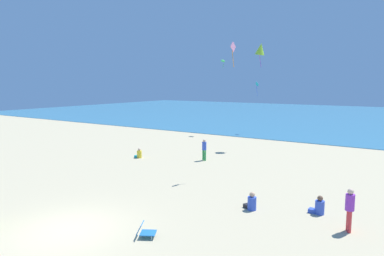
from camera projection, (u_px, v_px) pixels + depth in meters
The scene contains 12 objects.
ground_plane at pixel (203, 173), 21.27m from camera, with size 120.00×120.00×0.00m, color #C6B58C.
ocean_water at pixel (338, 116), 58.19m from camera, with size 120.00×60.00×0.05m, color teal.
beach_chair_far_left at pixel (145, 231), 12.33m from camera, with size 0.85×0.79×0.54m.
person_0 at pixel (350, 207), 12.70m from camera, with size 0.43×0.43×1.66m.
person_2 at pixel (251, 203), 15.03m from camera, with size 0.73×0.61×0.81m.
person_3 at pixel (204, 148), 24.62m from camera, with size 0.35×0.35×1.56m.
person_4 at pixel (319, 207), 14.53m from camera, with size 0.66×0.41×0.81m.
person_5 at pixel (139, 154), 25.59m from camera, with size 0.61×0.38×0.75m.
kite_green at pixel (223, 61), 37.28m from camera, with size 0.72×0.68×1.02m.
kite_pink at pixel (233, 48), 19.93m from camera, with size 0.15×0.60×1.48m.
kite_teal at pixel (257, 85), 37.92m from camera, with size 0.48×0.38×1.64m.
kite_lime at pixel (260, 49), 28.64m from camera, with size 1.07×0.95×2.06m.
Camera 1 is at (10.67, -7.79, 5.50)m, focal length 31.98 mm.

